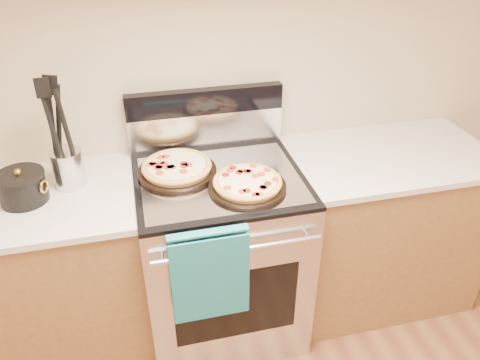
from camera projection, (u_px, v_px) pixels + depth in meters
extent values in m
plane|color=#C6AF8F|center=(202.00, 60.00, 2.17)|extent=(4.00, 0.00, 4.00)
cube|color=#B7B7BC|center=(221.00, 256.00, 2.36)|extent=(0.76, 0.68, 0.90)
cube|color=black|center=(237.00, 304.00, 2.09)|extent=(0.56, 0.01, 0.40)
cube|color=black|center=(219.00, 179.00, 2.12)|extent=(0.76, 0.68, 0.02)
cube|color=silver|center=(206.00, 129.00, 2.32)|extent=(0.76, 0.06, 0.18)
cube|color=black|center=(205.00, 101.00, 2.24)|extent=(0.76, 0.06, 0.12)
cylinder|color=silver|center=(238.00, 250.00, 1.87)|extent=(0.70, 0.03, 0.03)
cube|color=gray|center=(220.00, 180.00, 2.09)|extent=(0.70, 0.55, 0.01)
cube|color=brown|center=(38.00, 282.00, 2.22)|extent=(1.00, 0.62, 0.88)
cube|color=#BDB4A9|center=(14.00, 204.00, 1.97)|extent=(1.02, 0.64, 0.03)
cube|color=brown|center=(377.00, 228.00, 2.57)|extent=(1.00, 0.62, 0.88)
cube|color=#BDB4A9|center=(391.00, 156.00, 2.33)|extent=(1.02, 0.64, 0.03)
cylinder|color=silver|center=(69.00, 168.00, 2.03)|extent=(0.18, 0.18, 0.17)
cylinder|color=black|center=(23.00, 188.00, 1.94)|extent=(0.25, 0.25, 0.12)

